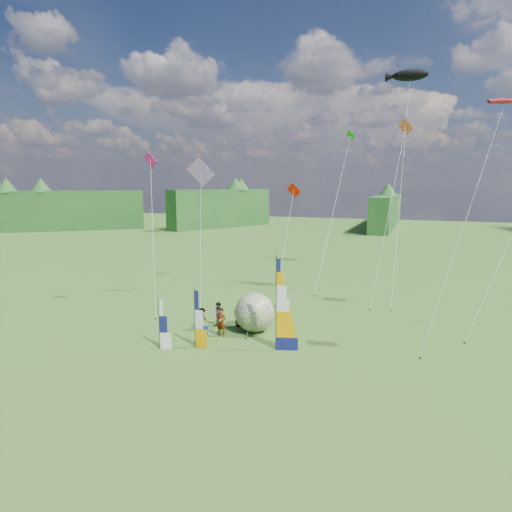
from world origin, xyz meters
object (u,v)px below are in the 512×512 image
(spectator_d, at_px, (238,316))
(camp_chair, at_px, (203,335))
(side_banner_far, at_px, (159,324))
(side_banner_left, at_px, (195,319))
(spectator_a, at_px, (221,322))
(spectator_b, at_px, (219,315))
(kite_whale, at_px, (402,172))
(bol_inflatable, at_px, (254,312))
(feather_banner_main, at_px, (276,305))
(spectator_c, at_px, (202,319))

(spectator_d, height_order, camp_chair, spectator_d)
(side_banner_far, xyz_separation_m, camp_chair, (1.87, 1.96, -1.05))
(side_banner_left, xyz_separation_m, spectator_a, (0.61, 2.42, -0.83))
(spectator_b, height_order, kite_whale, kite_whale)
(bol_inflatable, distance_m, spectator_b, 2.68)
(side_banner_left, height_order, spectator_b, side_banner_left)
(bol_inflatable, height_order, spectator_b, bol_inflatable)
(spectator_d, bearing_deg, camp_chair, 109.25)
(feather_banner_main, relative_size, side_banner_left, 1.57)
(bol_inflatable, height_order, spectator_a, bol_inflatable)
(feather_banner_main, distance_m, spectator_c, 6.50)
(spectator_a, distance_m, camp_chair, 1.63)
(camp_chair, xyz_separation_m, kite_whale, (10.58, 16.90, 10.29))
(side_banner_far, relative_size, spectator_a, 1.63)
(side_banner_far, xyz_separation_m, bol_inflatable, (4.17, 5.04, -0.21))
(side_banner_far, height_order, spectator_c, side_banner_far)
(side_banner_left, relative_size, side_banner_far, 1.15)
(side_banner_left, relative_size, camp_chair, 3.63)
(spectator_c, xyz_separation_m, kite_whale, (11.75, 14.73, 10.02))
(feather_banner_main, height_order, spectator_d, feather_banner_main)
(spectator_d, distance_m, camp_chair, 3.77)
(feather_banner_main, bearing_deg, bol_inflatable, 115.57)
(kite_whale, bearing_deg, spectator_a, -145.51)
(feather_banner_main, bearing_deg, spectator_a, 149.11)
(side_banner_left, relative_size, spectator_c, 2.32)
(spectator_a, bearing_deg, kite_whale, 60.70)
(spectator_b, height_order, spectator_d, spectator_b)
(feather_banner_main, relative_size, kite_whale, 0.26)
(side_banner_left, distance_m, bol_inflatable, 4.69)
(feather_banner_main, height_order, kite_whale, kite_whale)
(spectator_b, height_order, spectator_c, spectator_b)
(side_banner_left, xyz_separation_m, bol_inflatable, (2.30, 4.06, -0.44))
(bol_inflatable, bearing_deg, kite_whale, 59.10)
(feather_banner_main, xyz_separation_m, kite_whale, (5.86, 16.61, 8.01))
(spectator_b, xyz_separation_m, kite_whale, (10.92, 13.79, 9.90))
(spectator_c, relative_size, kite_whale, 0.07)
(feather_banner_main, xyz_separation_m, bol_inflatable, (-2.41, 2.79, -1.44))
(kite_whale, bearing_deg, side_banner_left, -143.32)
(feather_banner_main, height_order, side_banner_left, feather_banner_main)
(side_banner_left, relative_size, bol_inflatable, 1.33)
(spectator_d, bearing_deg, side_banner_far, 96.53)
(spectator_a, xyz_separation_m, kite_whale, (9.97, 15.47, 9.84))
(side_banner_far, distance_m, spectator_d, 6.29)
(side_banner_left, bearing_deg, kite_whale, 56.13)
(feather_banner_main, distance_m, spectator_b, 6.09)
(camp_chair, bearing_deg, side_banner_left, -90.52)
(side_banner_far, xyz_separation_m, spectator_a, (2.48, 3.40, -0.59))
(side_banner_far, relative_size, spectator_b, 1.75)
(side_banner_far, bearing_deg, bol_inflatable, 36.51)
(spectator_a, xyz_separation_m, spectator_c, (-1.79, 0.74, -0.18))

